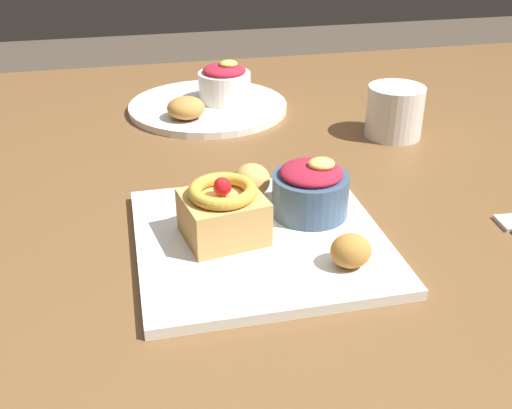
{
  "coord_description": "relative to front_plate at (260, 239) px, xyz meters",
  "views": [
    {
      "loc": [
        -0.2,
        -0.8,
        1.1
      ],
      "look_at": [
        -0.07,
        -0.21,
        0.77
      ],
      "focal_mm": 42.99,
      "sensor_mm": 36.0,
      "label": 1
    }
  ],
  "objects": [
    {
      "name": "back_ramekin",
      "position": [
        0.04,
        0.46,
        0.04
      ],
      "size": [
        0.09,
        0.09,
        0.07
      ],
      "color": "white",
      "rests_on": "back_plate"
    },
    {
      "name": "back_pastry",
      "position": [
        -0.04,
        0.39,
        0.02
      ],
      "size": [
        0.06,
        0.06,
        0.04
      ],
      "primitive_type": "ellipsoid",
      "color": "#B77F3D",
      "rests_on": "back_plate"
    },
    {
      "name": "fritter_middle",
      "position": [
        0.01,
        0.1,
        0.03
      ],
      "size": [
        0.05,
        0.04,
        0.04
      ],
      "primitive_type": "ellipsoid",
      "color": "tan",
      "rests_on": "front_plate"
    },
    {
      "name": "dining_table",
      "position": [
        0.07,
        0.23,
        -0.08
      ],
      "size": [
        1.57,
        1.08,
        0.73
      ],
      "color": "brown",
      "rests_on": "ground_plane"
    },
    {
      "name": "fritter_front",
      "position": [
        0.08,
        -0.08,
        0.02
      ],
      "size": [
        0.04,
        0.04,
        0.04
      ],
      "primitive_type": "ellipsoid",
      "color": "#BC7F38",
      "rests_on": "front_plate"
    },
    {
      "name": "back_plate",
      "position": [
        0.01,
        0.45,
        0.0
      ],
      "size": [
        0.28,
        0.28,
        0.01
      ],
      "primitive_type": "cylinder",
      "color": "white",
      "rests_on": "dining_table"
    },
    {
      "name": "cake_slice",
      "position": [
        -0.04,
        0.0,
        0.04
      ],
      "size": [
        0.1,
        0.09,
        0.07
      ],
      "rotation": [
        0.0,
        0.0,
        0.18
      ],
      "color": "tan",
      "rests_on": "front_plate"
    },
    {
      "name": "coffee_mug",
      "position": [
        0.28,
        0.27,
        0.03
      ],
      "size": [
        0.09,
        0.09,
        0.08
      ],
      "primitive_type": "cylinder",
      "color": "silver",
      "rests_on": "dining_table"
    },
    {
      "name": "berry_ramekin",
      "position": [
        0.07,
        0.04,
        0.04
      ],
      "size": [
        0.09,
        0.09,
        0.07
      ],
      "color": "#3D5675",
      "rests_on": "front_plate"
    },
    {
      "name": "front_plate",
      "position": [
        0.0,
        0.0,
        0.0
      ],
      "size": [
        0.27,
        0.27,
        0.01
      ],
      "primitive_type": "cube",
      "color": "white",
      "rests_on": "dining_table"
    }
  ]
}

